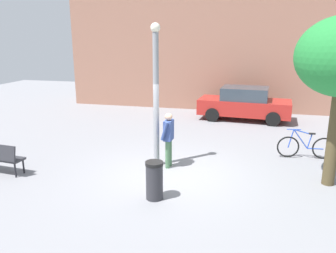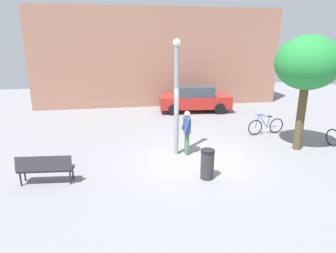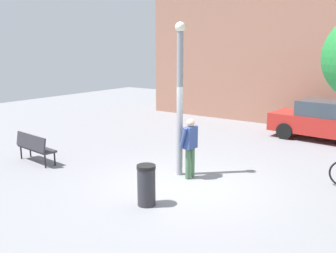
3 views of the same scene
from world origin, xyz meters
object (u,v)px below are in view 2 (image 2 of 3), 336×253
at_px(person_by_lamppost, 187,130).
at_px(parked_car_red, 195,99).
at_px(lamppost, 177,94).
at_px(park_bench, 45,167).
at_px(trash_bin, 207,164).
at_px(bicycle_blue, 266,126).
at_px(plaza_tree, 308,64).

xyz_separation_m(person_by_lamppost, parked_car_red, (2.06, 6.69, -0.19)).
bearing_deg(lamppost, park_bench, -158.29).
height_order(lamppost, park_bench, lamppost).
xyz_separation_m(lamppost, trash_bin, (0.55, -2.17, -1.82)).
relative_size(person_by_lamppost, bicycle_blue, 0.93).
distance_m(lamppost, parked_car_red, 7.23).
xyz_separation_m(parked_car_red, trash_bin, (-1.90, -8.80, -0.30)).
relative_size(plaza_tree, bicycle_blue, 2.41).
relative_size(park_bench, trash_bin, 1.72).
xyz_separation_m(person_by_lamppost, bicycle_blue, (4.13, 1.78, -0.58)).
relative_size(lamppost, trash_bin, 4.43).
relative_size(park_bench, parked_car_red, 0.38).
height_order(lamppost, bicycle_blue, lamppost).
bearing_deg(trash_bin, parked_car_red, 77.80).
relative_size(parked_car_red, trash_bin, 4.55).
height_order(park_bench, parked_car_red, parked_car_red).
bearing_deg(lamppost, bicycle_blue, 20.83).
height_order(lamppost, parked_car_red, lamppost).
distance_m(person_by_lamppost, bicycle_blue, 4.53).
bearing_deg(bicycle_blue, park_bench, -158.74).
bearing_deg(park_bench, plaza_tree, 8.96).
bearing_deg(parked_car_red, plaza_tree, -70.92).
relative_size(bicycle_blue, trash_bin, 1.90).
height_order(bicycle_blue, parked_car_red, parked_car_red).
height_order(lamppost, plaza_tree, plaza_tree).
distance_m(park_bench, plaza_tree, 9.66).
relative_size(person_by_lamppost, trash_bin, 1.76).
relative_size(plaza_tree, trash_bin, 4.58).
bearing_deg(park_bench, parked_car_red, 51.01).
bearing_deg(bicycle_blue, plaza_tree, -80.91).
bearing_deg(trash_bin, bicycle_blue, 44.41).
relative_size(lamppost, parked_car_red, 0.97).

